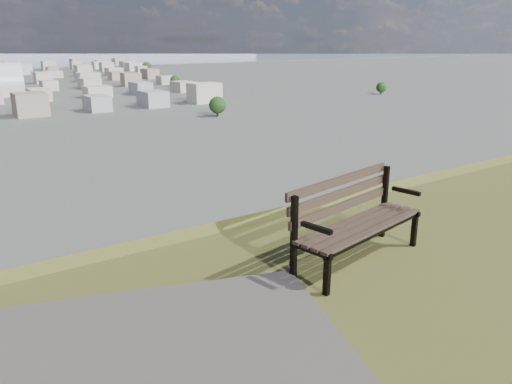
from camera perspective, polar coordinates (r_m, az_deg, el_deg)
park_bench at (r=5.50m, az=11.08°, el=-2.64°), size 1.83×0.88×0.92m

